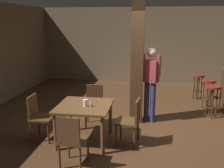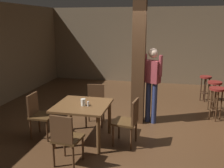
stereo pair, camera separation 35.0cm
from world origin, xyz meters
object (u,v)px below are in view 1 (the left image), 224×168
(chair_west, at_px, (39,115))
(standing_person, at_px, (150,80))
(dining_table, at_px, (84,111))
(bar_stool_far, at_px, (198,81))
(salt_shaker, at_px, (91,104))
(chair_north, at_px, (94,103))
(napkin_cup, at_px, (85,103))
(chair_south, at_px, (72,138))
(bar_stool_mid, at_px, (208,87))
(chair_east, at_px, (131,119))
(bar_stool_near, at_px, (212,94))

(chair_west, xyz_separation_m, standing_person, (2.15, 1.25, 0.50))
(dining_table, distance_m, bar_stool_far, 4.14)
(salt_shaker, bearing_deg, standing_person, 50.25)
(bar_stool_far, bearing_deg, chair_north, -138.87)
(napkin_cup, relative_size, salt_shaker, 1.39)
(chair_north, distance_m, bar_stool_far, 3.52)
(chair_north, distance_m, salt_shaker, 1.00)
(chair_west, distance_m, chair_south, 1.29)
(bar_stool_mid, distance_m, bar_stool_far, 0.80)
(chair_north, bearing_deg, chair_south, -89.08)
(chair_north, distance_m, bar_stool_mid, 3.16)
(dining_table, bearing_deg, napkin_cup, -59.50)
(bar_stool_far, bearing_deg, bar_stool_mid, -81.63)
(bar_stool_far, bearing_deg, standing_person, -126.03)
(chair_east, bearing_deg, bar_stool_near, 42.68)
(bar_stool_far, bearing_deg, dining_table, -129.88)
(dining_table, relative_size, salt_shaker, 10.52)
(salt_shaker, height_order, bar_stool_far, salt_shaker)
(standing_person, bearing_deg, dining_table, -135.28)
(bar_stool_far, bearing_deg, bar_stool_near, -87.81)
(chair_north, distance_m, napkin_cup, 0.98)
(dining_table, distance_m, chair_south, 0.92)
(chair_north, xyz_separation_m, chair_west, (-0.92, -0.90, 0.00))
(chair_south, bearing_deg, napkin_cup, 89.16)
(standing_person, bearing_deg, bar_stool_near, 17.63)
(chair_north, xyz_separation_m, salt_shaker, (0.14, -0.95, 0.29))
(napkin_cup, bearing_deg, bar_stool_near, 33.41)
(dining_table, bearing_deg, bar_stool_near, 31.91)
(standing_person, distance_m, bar_stool_near, 1.61)
(salt_shaker, xyz_separation_m, bar_stool_mid, (2.63, 2.47, -0.21))
(bar_stool_mid, xyz_separation_m, bar_stool_far, (-0.12, 0.79, -0.03))
(chair_north, xyz_separation_m, chair_east, (0.90, -0.84, 0.00))
(bar_stool_mid, relative_size, bar_stool_far, 1.04)
(chair_west, height_order, chair_east, same)
(chair_east, bearing_deg, chair_west, -178.39)
(dining_table, height_order, chair_west, chair_west)
(chair_north, distance_m, chair_south, 1.78)
(salt_shaker, bearing_deg, napkin_cup, 171.28)
(chair_east, bearing_deg, bar_stool_mid, 51.68)
(chair_south, relative_size, salt_shaker, 9.36)
(salt_shaker, xyz_separation_m, bar_stool_far, (2.51, 3.26, -0.24))
(dining_table, bearing_deg, chair_east, 1.00)
(dining_table, xyz_separation_m, bar_stool_mid, (2.77, 2.38, -0.05))
(salt_shaker, bearing_deg, chair_west, 177.17)
(bar_stool_mid, bearing_deg, dining_table, -139.27)
(bar_stool_far, bearing_deg, chair_east, -119.06)
(chair_east, relative_size, napkin_cup, 6.72)
(chair_east, distance_m, bar_stool_near, 2.47)
(dining_table, distance_m, chair_north, 0.87)
(salt_shaker, bearing_deg, chair_north, 98.51)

